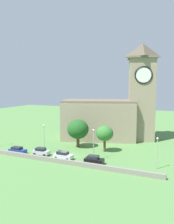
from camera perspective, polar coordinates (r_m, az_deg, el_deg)
name	(u,v)px	position (r m, az deg, el deg)	size (l,w,h in m)	color
ground_plane	(91,143)	(73.77, 0.82, -7.18)	(200.00, 200.00, 0.00)	#517F42
church	(113,110)	(78.25, 6.07, 0.45)	(30.61, 19.16, 29.66)	gray
quay_barrier	(55,160)	(56.81, -7.48, -10.93)	(47.99, 0.70, 1.01)	gray
car_blue	(17,150)	(65.65, -15.70, -8.41)	(4.57, 2.18, 1.67)	#233D9E
car_silver	(41,152)	(62.52, -10.50, -8.93)	(4.13, 2.48, 1.89)	silver
car_white	(63,155)	(58.78, -5.48, -9.88)	(4.53, 2.26, 1.82)	silver
car_black	(94,160)	(55.26, 1.60, -10.92)	(4.35, 2.50, 1.85)	black
streetlamp_west_mid	(44,134)	(64.11, -9.86, -4.99)	(0.44, 0.44, 7.22)	#9EA0A5
streetlamp_central	(94,140)	(56.91, 1.51, -6.37)	(0.44, 0.44, 7.21)	#9EA0A5
streetlamp_east_mid	(157,148)	(53.09, 15.85, -7.94)	(0.44, 0.44, 6.63)	#9EA0A5
tree_by_tower	(105,134)	(63.97, 4.10, -4.96)	(4.44, 4.44, 6.82)	brown
tree_riverside_east	(78,129)	(68.17, -2.10, -3.99)	(5.92, 5.92, 7.75)	brown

